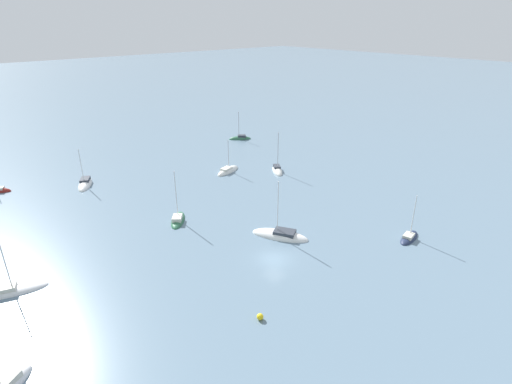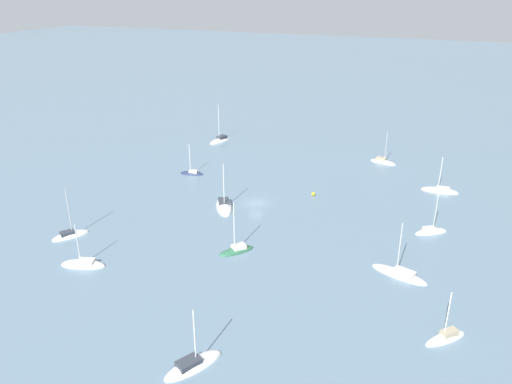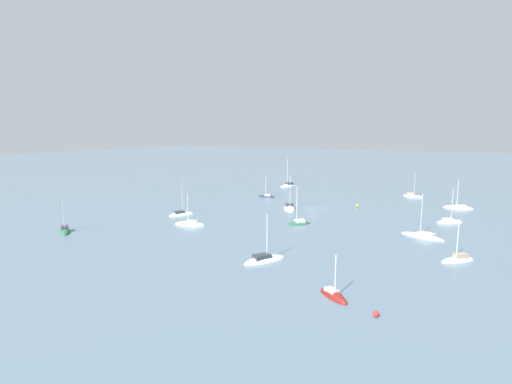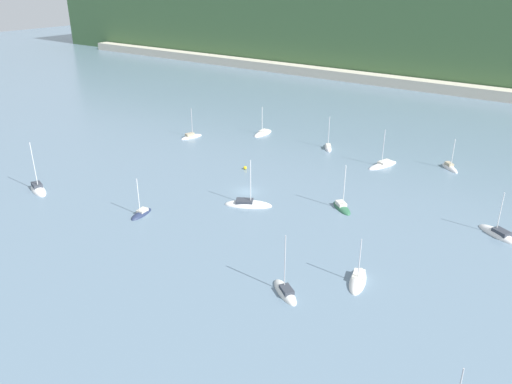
% 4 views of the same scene
% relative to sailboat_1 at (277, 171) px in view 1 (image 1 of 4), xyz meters
% --- Properties ---
extents(ground_plane, '(600.00, 600.00, 0.00)m').
position_rel_sailboat_1_xyz_m(ground_plane, '(-23.40, 23.23, -0.10)').
color(ground_plane, slate).
extents(sailboat_1, '(6.03, 4.92, 9.21)m').
position_rel_sailboat_1_xyz_m(sailboat_1, '(0.00, 0.00, 0.00)').
color(sailboat_1, white).
rests_on(sailboat_1, ground_plane).
extents(sailboat_2, '(7.34, 5.50, 8.10)m').
position_rel_sailboat_1_xyz_m(sailboat_2, '(18.93, 32.67, -0.01)').
color(sailboat_2, white).
rests_on(sailboat_2, ground_plane).
extents(sailboat_3, '(5.77, 5.26, 8.85)m').
position_rel_sailboat_1_xyz_m(sailboat_3, '(-5.53, 27.09, 0.03)').
color(sailboat_3, '#2D6647').
rests_on(sailboat_3, ground_plane).
extents(sailboat_4, '(2.64, 5.32, 7.33)m').
position_rel_sailboat_1_xyz_m(sailboat_4, '(-32.36, 4.84, -0.00)').
color(sailboat_4, '#232D4C').
rests_on(sailboat_4, ground_plane).
extents(sailboat_8, '(8.73, 6.59, 9.55)m').
position_rel_sailboat_1_xyz_m(sailboat_8, '(-19.64, 18.42, -0.02)').
color(sailboat_8, white).
rests_on(sailboat_8, ground_plane).
extents(sailboat_9, '(4.80, 5.73, 8.01)m').
position_rel_sailboat_1_xyz_m(sailboat_9, '(23.40, -9.19, 0.00)').
color(sailboat_9, '#2D6647').
rests_on(sailboat_9, ground_plane).
extents(sailboat_11, '(3.96, 6.94, 7.61)m').
position_rel_sailboat_1_xyz_m(sailboat_11, '(6.52, 7.91, -0.03)').
color(sailboat_11, white).
rests_on(sailboat_11, ground_plane).
extents(sailboat_13, '(4.95, 8.64, 8.69)m').
position_rel_sailboat_1_xyz_m(sailboat_13, '(-7.95, 51.25, -0.00)').
color(sailboat_13, silver).
rests_on(sailboat_13, ground_plane).
extents(mooring_buoy_0, '(0.71, 0.71, 0.71)m').
position_rel_sailboat_1_xyz_m(mooring_buoy_0, '(-30.68, 32.28, 0.26)').
color(mooring_buoy_0, yellow).
rests_on(mooring_buoy_0, ground_plane).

